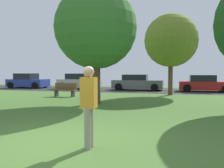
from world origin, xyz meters
TOP-DOWN VIEW (x-y plane):
  - ground_plane at (0.00, 0.00)m, footprint 44.00×44.00m
  - road_strip at (0.00, 16.00)m, footprint 44.00×6.40m
  - maple_tree_far at (2.40, 12.21)m, footprint 3.76×3.76m
  - birch_tree_lone at (-1.26, 6.54)m, footprint 4.23×4.23m
  - person_catcher at (0.90, -0.17)m, footprint 0.33×0.30m
  - parked_car_blue at (-12.07, 16.04)m, footprint 4.06×2.12m
  - parked_car_silver at (-6.33, 16.15)m, footprint 4.07×2.09m
  - parked_car_grey at (-0.61, 16.13)m, footprint 4.55×2.00m
  - parked_car_red at (5.12, 15.95)m, footprint 4.20×1.99m
  - park_bench at (-4.40, 9.25)m, footprint 1.60×0.45m

SIDE VIEW (x-z plane):
  - ground_plane at x=0.00m, z-range 0.00..0.00m
  - road_strip at x=0.00m, z-range 0.00..0.01m
  - park_bench at x=-4.40m, z-range 0.01..0.91m
  - parked_car_red at x=5.12m, z-range -0.06..1.33m
  - parked_car_grey at x=-0.61m, z-range -0.05..1.36m
  - parked_car_blue at x=-12.07m, z-range -0.07..1.43m
  - parked_car_silver at x=-6.33m, z-range -0.06..1.43m
  - person_catcher at x=0.90m, z-range 0.10..1.87m
  - maple_tree_far at x=2.40m, z-range 0.99..6.75m
  - birch_tree_lone at x=-1.26m, z-range 0.88..6.90m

